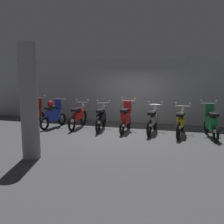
# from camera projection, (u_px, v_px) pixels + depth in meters

# --- Properties ---
(ground_plane) EXTENTS (80.00, 80.00, 0.00)m
(ground_plane) POSITION_uv_depth(u_px,v_px,m) (124.00, 133.00, 8.96)
(ground_plane) COLOR #4C4C4F
(back_wall) EXTENTS (16.21, 0.30, 2.98)m
(back_wall) POSITION_uv_depth(u_px,v_px,m) (136.00, 90.00, 10.97)
(back_wall) COLOR #9EA0A3
(back_wall) RESTS_ON ground
(motorbike_slot_0) EXTENTS (0.59, 1.68, 1.29)m
(motorbike_slot_0) POSITION_uv_depth(u_px,v_px,m) (35.00, 113.00, 10.41)
(motorbike_slot_0) COLOR black
(motorbike_slot_0) RESTS_ON ground
(motorbike_slot_1) EXTENTS (0.56, 1.68, 1.18)m
(motorbike_slot_1) POSITION_uv_depth(u_px,v_px,m) (54.00, 114.00, 9.91)
(motorbike_slot_1) COLOR black
(motorbike_slot_1) RESTS_ON ground
(motorbike_slot_2) EXTENTS (0.59, 1.95, 1.15)m
(motorbike_slot_2) POSITION_uv_depth(u_px,v_px,m) (78.00, 116.00, 9.84)
(motorbike_slot_2) COLOR black
(motorbike_slot_2) RESTS_ON ground
(motorbike_slot_3) EXTENTS (0.58, 1.94, 1.15)m
(motorbike_slot_3) POSITION_uv_depth(u_px,v_px,m) (101.00, 117.00, 9.53)
(motorbike_slot_3) COLOR black
(motorbike_slot_3) RESTS_ON ground
(motorbike_slot_4) EXTENTS (0.59, 1.68, 1.29)m
(motorbike_slot_4) POSITION_uv_depth(u_px,v_px,m) (126.00, 118.00, 9.17)
(motorbike_slot_4) COLOR black
(motorbike_slot_4) RESTS_ON ground
(motorbike_slot_5) EXTENTS (0.59, 1.95, 1.15)m
(motorbike_slot_5) POSITION_uv_depth(u_px,v_px,m) (153.00, 120.00, 8.96)
(motorbike_slot_5) COLOR black
(motorbike_slot_5) RESTS_ON ground
(motorbike_slot_6) EXTENTS (0.59, 1.95, 1.15)m
(motorbike_slot_6) POSITION_uv_depth(u_px,v_px,m) (181.00, 122.00, 8.58)
(motorbike_slot_6) COLOR black
(motorbike_slot_6) RESTS_ON ground
(motorbike_slot_7) EXTENTS (0.58, 1.67, 1.29)m
(motorbike_slot_7) POSITION_uv_depth(u_px,v_px,m) (211.00, 123.00, 8.26)
(motorbike_slot_7) COLOR black
(motorbike_slot_7) RESTS_ON ground
(support_pillar) EXTENTS (0.45, 0.45, 2.98)m
(support_pillar) POSITION_uv_depth(u_px,v_px,m) (29.00, 102.00, 6.03)
(support_pillar) COLOR gray
(support_pillar) RESTS_ON ground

